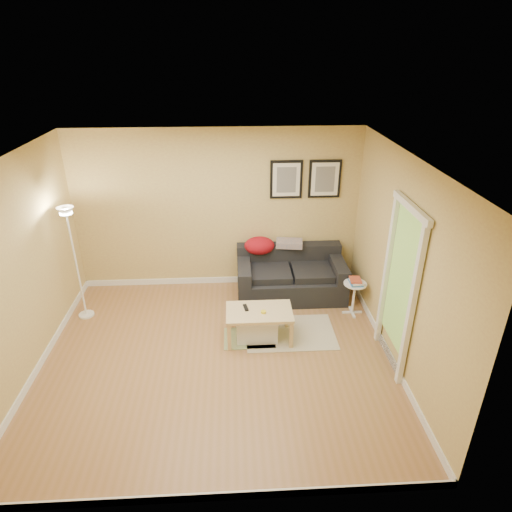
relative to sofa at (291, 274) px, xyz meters
name	(u,v)px	position (x,y,z in m)	size (l,w,h in m)	color
floor	(218,358)	(-1.15, -1.53, -0.38)	(4.50, 4.50, 0.00)	#9C6C43
ceiling	(208,160)	(-1.15, -1.53, 2.23)	(4.50, 4.50, 0.00)	white
wall_back	(217,211)	(-1.15, 0.47, 0.92)	(4.50, 4.50, 0.00)	#D0BB6A
wall_front	(205,391)	(-1.15, -3.53, 0.92)	(4.50, 4.50, 0.00)	#D0BB6A
wall_left	(18,275)	(-3.40, -1.53, 0.92)	(4.00, 4.00, 0.00)	#D0BB6A
wall_right	(401,265)	(1.10, -1.53, 0.92)	(4.00, 4.00, 0.00)	#D0BB6A
baseboard_back	(220,280)	(-1.15, 0.46, -0.33)	(4.50, 0.02, 0.10)	white
baseboard_front	(212,496)	(-1.15, -3.52, -0.33)	(4.50, 0.02, 0.10)	white
baseboard_left	(42,361)	(-3.39, -1.53, -0.33)	(0.02, 4.00, 0.10)	white
baseboard_right	(386,348)	(1.09, -1.53, -0.33)	(0.02, 4.00, 0.10)	white
sofa	(291,274)	(0.00, 0.00, 0.00)	(1.70, 0.90, 0.75)	black
red_throw	(259,246)	(-0.49, 0.26, 0.40)	(0.48, 0.36, 0.28)	maroon
plaid_throw	(289,243)	(0.00, 0.30, 0.41)	(0.42, 0.26, 0.10)	tan
framed_print_left	(286,180)	(-0.07, 0.45, 1.43)	(0.50, 0.04, 0.60)	black
framed_print_right	(325,179)	(0.53, 0.45, 1.43)	(0.50, 0.04, 0.60)	black
area_rug	(290,333)	(-0.13, -1.05, -0.37)	(1.25, 0.85, 0.01)	#C2B69A
green_runner	(249,338)	(-0.72, -1.14, -0.37)	(0.70, 0.50, 0.01)	#668C4C
coffee_table	(259,325)	(-0.58, -1.14, -0.15)	(0.89, 0.55, 0.45)	#D3BB80
remote_control	(246,308)	(-0.76, -1.06, 0.08)	(0.05, 0.16, 0.02)	black
tape_roll	(263,312)	(-0.53, -1.19, 0.09)	(0.07, 0.07, 0.03)	yellow
storage_bin	(257,326)	(-0.61, -1.11, -0.20)	(0.58, 0.42, 0.36)	white
side_table	(354,298)	(0.87, -0.59, -0.12)	(0.34, 0.34, 0.52)	white
book_stack	(356,281)	(0.88, -0.60, 0.18)	(0.18, 0.24, 0.07)	teal
floor_lamp	(77,267)	(-3.15, -0.43, 0.45)	(0.22, 0.22, 1.73)	white
doorway	(398,291)	(1.05, -1.68, 0.65)	(0.12, 1.01, 2.13)	white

